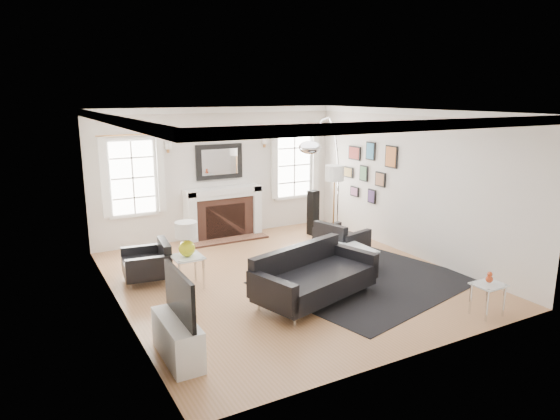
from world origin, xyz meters
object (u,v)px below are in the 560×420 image
arc_floor_lamp (325,178)px  sofa (312,277)px  armchair_left (149,263)px  coffee_table (341,250)px  gourd_lamp (186,237)px  fireplace (224,213)px  armchair_right (340,240)px

arc_floor_lamp → sofa: bearing=-128.0°
armchair_left → coffee_table: bearing=-20.5°
sofa → arc_floor_lamp: arc_floor_lamp is taller
sofa → arc_floor_lamp: 2.72m
gourd_lamp → arc_floor_lamp: size_ratio=0.21×
sofa → gourd_lamp: 2.10m
fireplace → gourd_lamp: 2.89m
sofa → gourd_lamp: (-1.49, 1.40, 0.50)m
armchair_right → coffee_table: armchair_right is taller
armchair_left → sofa: bearing=-44.8°
sofa → coffee_table: 1.38m
sofa → coffee_table: size_ratio=2.25×
coffee_table → gourd_lamp: (-2.60, 0.59, 0.45)m
sofa → arc_floor_lamp: (1.52, 1.95, 1.13)m
coffee_table → arc_floor_lamp: (0.41, 1.14, 1.08)m
gourd_lamp → armchair_right: bearing=1.8°
arc_floor_lamp → armchair_left: bearing=179.7°
armchair_left → armchair_right: size_ratio=0.88×
fireplace → armchair_right: (1.45, -2.28, -0.22)m
sofa → armchair_left: (-1.98, 1.97, -0.05)m
armchair_right → sofa: bearing=-136.4°
armchair_left → coffee_table: size_ratio=0.93×
armchair_right → gourd_lamp: 3.11m
armchair_left → gourd_lamp: 0.92m
coffee_table → gourd_lamp: size_ratio=1.69×
sofa → coffee_table: sofa is taller
sofa → armchair_right: bearing=43.6°
arc_floor_lamp → armchair_right: bearing=-83.9°
fireplace → coffee_table: (0.99, -2.97, -0.15)m
fireplace → gourd_lamp: (-1.61, -2.38, 0.31)m
gourd_lamp → arc_floor_lamp: 3.13m
armchair_left → gourd_lamp: (0.48, -0.57, 0.54)m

